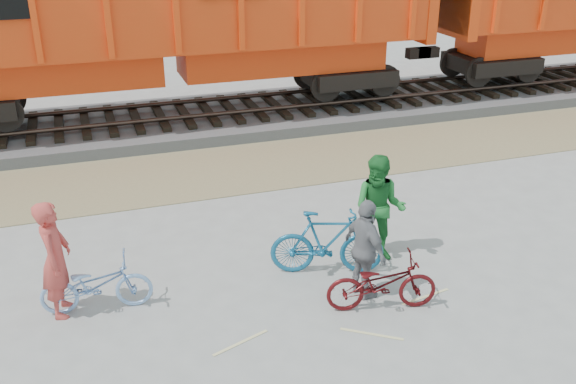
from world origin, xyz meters
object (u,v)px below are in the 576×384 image
(person_woman, at_px, (365,250))
(bicycle_teal, at_px, (327,242))
(person_solo, at_px, (56,259))
(person_man, at_px, (379,208))
(hopper_car_center, at_px, (167,14))
(bicycle_maroon, at_px, (382,283))
(bicycle_blue, at_px, (96,285))

(person_woman, bearing_deg, bicycle_teal, 7.55)
(person_solo, bearing_deg, person_man, -78.82)
(hopper_car_center, xyz_separation_m, person_man, (2.09, -8.23, -2.09))
(bicycle_teal, relative_size, person_woman, 1.15)
(bicycle_maroon, bearing_deg, person_man, -10.63)
(bicycle_blue, distance_m, person_woman, 4.02)
(person_solo, bearing_deg, bicycle_maroon, -96.33)
(hopper_car_center, xyz_separation_m, bicycle_maroon, (1.48, -9.65, -2.57))
(bicycle_blue, bearing_deg, hopper_car_center, -10.78)
(bicycle_blue, relative_size, person_woman, 1.01)
(hopper_car_center, height_order, bicycle_blue, hopper_car_center)
(person_man, bearing_deg, person_solo, -145.42)
(bicycle_teal, relative_size, person_solo, 1.03)
(bicycle_maroon, height_order, person_man, person_man)
(hopper_car_center, relative_size, person_solo, 7.79)
(bicycle_teal, relative_size, bicycle_maroon, 1.12)
(bicycle_blue, xyz_separation_m, person_man, (4.62, 0.10, 0.50))
(person_man, bearing_deg, bicycle_blue, -144.18)
(hopper_car_center, relative_size, bicycle_teal, 7.60)
(bicycle_maroon, distance_m, person_man, 1.62)
(hopper_car_center, distance_m, bicycle_blue, 9.08)
(bicycle_blue, height_order, person_woman, person_woman)
(bicycle_blue, distance_m, person_man, 4.64)
(bicycle_teal, height_order, person_man, person_man)
(bicycle_teal, xyz_separation_m, person_solo, (-4.12, 0.20, 0.34))
(bicycle_maroon, bearing_deg, person_solo, 85.43)
(bicycle_teal, distance_m, person_solo, 4.14)
(bicycle_teal, xyz_separation_m, person_man, (1.00, 0.20, 0.37))
(bicycle_teal, height_order, person_solo, person_solo)
(person_man, height_order, person_woman, person_man)
(bicycle_blue, bearing_deg, person_woman, -97.20)
(hopper_car_center, xyz_separation_m, bicycle_teal, (1.09, -8.43, -2.45))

